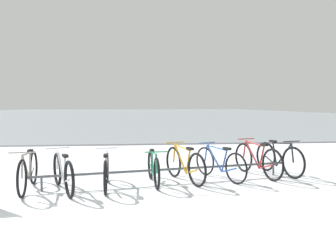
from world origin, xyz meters
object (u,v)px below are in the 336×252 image
(bicycle_6, at_px, (257,160))
(bicycle_2, at_px, (106,171))
(bicycle_3, at_px, (153,168))
(bicycle_0, at_px, (28,172))
(bicycle_1, at_px, (63,173))
(bicycle_4, at_px, (184,165))
(bicycle_5, at_px, (219,163))
(bicycle_7, at_px, (279,159))

(bicycle_6, bearing_deg, bicycle_2, -167.45)
(bicycle_3, distance_m, bicycle_6, 2.48)
(bicycle_0, bearing_deg, bicycle_3, 6.79)
(bicycle_0, xyz_separation_m, bicycle_1, (0.67, -0.11, -0.01))
(bicycle_2, xyz_separation_m, bicycle_4, (1.62, 0.37, 0.03))
(bicycle_0, bearing_deg, bicycle_5, 8.30)
(bicycle_1, height_order, bicycle_3, bicycle_1)
(bicycle_0, relative_size, bicycle_2, 1.02)
(bicycle_2, distance_m, bicycle_5, 2.48)
(bicycle_0, distance_m, bicycle_6, 4.92)
(bicycle_3, bearing_deg, bicycle_1, -167.25)
(bicycle_2, relative_size, bicycle_6, 0.96)
(bicycle_0, xyz_separation_m, bicycle_5, (3.90, 0.57, -0.01))
(bicycle_0, distance_m, bicycle_1, 0.68)
(bicycle_1, distance_m, bicycle_4, 2.48)
(bicycle_1, relative_size, bicycle_4, 1.00)
(bicycle_2, height_order, bicycle_7, bicycle_7)
(bicycle_2, distance_m, bicycle_3, 0.98)
(bicycle_4, bearing_deg, bicycle_7, 11.74)
(bicycle_1, xyz_separation_m, bicycle_7, (4.75, 1.02, 0.02))
(bicycle_1, distance_m, bicycle_5, 3.30)
(bicycle_2, distance_m, bicycle_4, 1.66)
(bicycle_5, bearing_deg, bicycle_3, -169.24)
(bicycle_0, relative_size, bicycle_3, 1.08)
(bicycle_2, xyz_separation_m, bicycle_7, (3.95, 0.86, 0.04))
(bicycle_4, height_order, bicycle_5, bicycle_4)
(bicycle_2, height_order, bicycle_4, bicycle_4)
(bicycle_3, distance_m, bicycle_5, 1.50)
(bicycle_4, height_order, bicycle_7, bicycle_7)
(bicycle_0, distance_m, bicycle_5, 3.94)
(bicycle_7, bearing_deg, bicycle_4, -168.26)
(bicycle_5, relative_size, bicycle_6, 0.89)
(bicycle_4, xyz_separation_m, bicycle_5, (0.80, 0.14, -0.01))
(bicycle_1, bearing_deg, bicycle_2, 11.61)
(bicycle_0, distance_m, bicycle_7, 5.50)
(bicycle_1, distance_m, bicycle_2, 0.82)
(bicycle_1, distance_m, bicycle_3, 1.80)
(bicycle_1, xyz_separation_m, bicycle_6, (4.18, 0.92, 0.02))
(bicycle_5, xyz_separation_m, bicycle_7, (1.53, 0.35, 0.02))
(bicycle_7, bearing_deg, bicycle_5, -167.18)
(bicycle_2, height_order, bicycle_3, bicycle_2)
(bicycle_4, relative_size, bicycle_5, 1.04)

